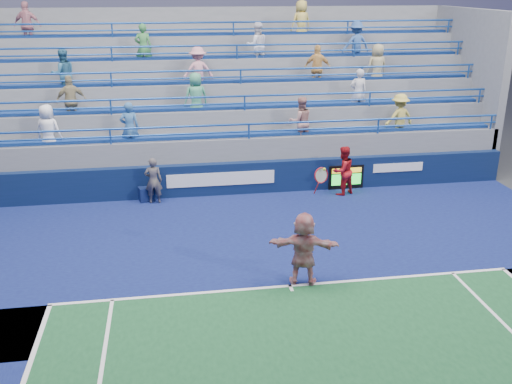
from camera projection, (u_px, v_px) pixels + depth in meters
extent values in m
plane|color=#333538|center=(290.00, 287.00, 13.45)|extent=(120.00, 120.00, 0.00)
cube|color=#0F164E|center=(273.00, 246.00, 15.49)|extent=(18.00, 8.40, 0.02)
cube|color=white|center=(290.00, 286.00, 13.45)|extent=(11.00, 0.10, 0.01)
cube|color=white|center=(291.00, 288.00, 13.35)|extent=(0.08, 0.30, 0.01)
cube|color=#0A1B3C|center=(250.00, 177.00, 19.29)|extent=(18.00, 0.30, 1.10)
cube|color=white|center=(221.00, 179.00, 18.98)|extent=(3.60, 0.02, 0.45)
cube|color=white|center=(398.00, 167.00, 19.85)|extent=(1.80, 0.02, 0.30)
cube|color=slate|center=(239.00, 153.00, 22.03)|extent=(18.00, 5.60, 1.10)
cube|color=slate|center=(239.00, 144.00, 21.90)|extent=(18.00, 5.60, 1.85)
cube|color=navy|center=(247.00, 134.00, 19.38)|extent=(17.40, 0.45, 0.10)
cylinder|color=#1C4A9C|center=(249.00, 124.00, 18.86)|extent=(18.00, 0.07, 0.07)
cube|color=slate|center=(237.00, 131.00, 22.23)|extent=(18.00, 4.60, 2.60)
cube|color=navy|center=(243.00, 107.00, 20.05)|extent=(17.40, 0.45, 0.10)
cylinder|color=#1C4A9C|center=(245.00, 96.00, 19.53)|extent=(18.00, 0.07, 0.07)
cube|color=slate|center=(235.00, 119.00, 22.57)|extent=(18.00, 3.60, 3.35)
cube|color=navy|center=(239.00, 81.00, 20.72)|extent=(17.40, 0.45, 0.10)
cylinder|color=#1C4A9C|center=(241.00, 70.00, 20.19)|extent=(18.00, 0.07, 0.07)
cube|color=slate|center=(234.00, 107.00, 22.90)|extent=(18.00, 2.60, 4.10)
cube|color=navy|center=(236.00, 56.00, 21.39)|extent=(17.40, 0.45, 0.10)
cylinder|color=#1C4A9C|center=(237.00, 45.00, 20.86)|extent=(18.00, 0.07, 0.07)
cube|color=slate|center=(232.00, 96.00, 23.24)|extent=(18.00, 1.60, 4.85)
cube|color=navy|center=(232.00, 34.00, 22.06)|extent=(17.40, 0.45, 0.10)
cylinder|color=#1C4A9C|center=(233.00, 22.00, 21.53)|extent=(18.00, 0.07, 0.07)
imported|color=white|center=(257.00, 46.00, 21.38)|extent=(0.87, 0.71, 1.70)
imported|color=white|center=(48.00, 131.00, 18.31)|extent=(0.95, 0.76, 1.70)
imported|color=pink|center=(198.00, 71.00, 20.37)|extent=(1.15, 0.74, 1.70)
imported|color=silver|center=(358.00, 93.00, 20.53)|extent=(0.64, 0.43, 1.70)
imported|color=#DFC356|center=(301.00, 23.00, 22.32)|extent=(0.95, 0.76, 1.70)
imported|color=#2E698C|center=(64.00, 74.00, 19.70)|extent=(0.98, 0.86, 1.70)
imported|color=#D18793|center=(28.00, 25.00, 20.83)|extent=(1.05, 0.56, 1.70)
imported|color=tan|center=(71.00, 101.00, 19.07)|extent=(1.07, 0.69, 1.70)
imported|color=#345B9D|center=(356.00, 44.00, 21.94)|extent=(1.17, 0.77, 1.70)
imported|color=#326398|center=(130.00, 128.00, 18.68)|extent=(0.63, 0.42, 1.70)
imported|color=#E5AD59|center=(317.00, 68.00, 21.01)|extent=(1.06, 0.62, 1.70)
imported|color=#3B8342|center=(144.00, 47.00, 20.77)|extent=(0.64, 0.44, 1.70)
imported|color=#469A72|center=(196.00, 97.00, 19.68)|extent=(0.94, 0.73, 1.70)
imported|color=tan|center=(301.00, 121.00, 19.52)|extent=(0.88, 0.71, 1.70)
imported|color=#CCBA4F|center=(399.00, 118.00, 20.04)|extent=(1.21, 0.85, 1.70)
imported|color=tan|center=(377.00, 67.00, 21.35)|extent=(0.91, 0.68, 1.70)
cube|color=black|center=(346.00, 177.00, 19.72)|extent=(1.25, 0.18, 0.86)
cube|color=gold|center=(347.00, 171.00, 19.56)|extent=(1.06, 0.02, 0.17)
cube|color=#19E533|center=(346.00, 179.00, 19.67)|extent=(1.06, 0.02, 0.39)
cube|color=#0D1841|center=(146.00, 193.00, 18.70)|extent=(0.60, 0.60, 0.49)
cube|color=#0D1841|center=(145.00, 179.00, 18.75)|extent=(0.49, 0.18, 0.38)
imported|color=silver|center=(304.00, 249.00, 13.31)|extent=(1.75, 0.93, 1.80)
torus|color=#A7141E|center=(321.00, 175.00, 12.75)|extent=(0.37, 0.21, 0.36)
cylinder|color=#A7141E|center=(316.00, 188.00, 12.83)|extent=(0.08, 0.20, 0.33)
sphere|color=yellow|center=(324.00, 169.00, 12.65)|extent=(0.07, 0.07, 0.07)
imported|color=#131636|center=(153.00, 181.00, 18.31)|extent=(0.56, 0.38, 1.53)
imported|color=#B1141A|center=(343.00, 171.00, 19.06)|extent=(1.01, 0.92, 1.68)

